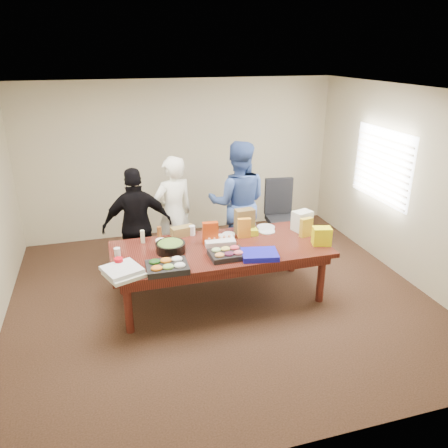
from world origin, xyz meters
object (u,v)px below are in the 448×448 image
object	(u,v)px
office_chair	(283,218)
person_right	(238,203)
sheet_cake	(219,241)
conference_table	(220,273)
person_center	(174,215)
salad_bowl	(171,247)

from	to	relation	value
office_chair	person_right	distance (m)	0.94
person_right	sheet_cake	size ratio (longest dim) A/B	4.81
conference_table	person_right	bearing A→B (deg)	61.28
person_right	sheet_cake	world-z (taller)	person_right
person_center	person_right	size ratio (longest dim) A/B	0.92
sheet_cake	salad_bowl	size ratio (longest dim) A/B	1.05
person_center	person_right	bearing A→B (deg)	162.95
person_right	conference_table	bearing A→B (deg)	78.41
office_chair	person_right	world-z (taller)	person_right
office_chair	person_right	xyz separation A→B (m)	(-0.84, -0.17, 0.39)
conference_table	person_right	size ratio (longest dim) A/B	1.47
person_center	person_right	xyz separation A→B (m)	(1.00, 0.03, 0.07)
person_center	office_chair	bearing A→B (deg)	167.51
person_right	salad_bowl	world-z (taller)	person_right
conference_table	person_center	size ratio (longest dim) A/B	1.59
person_right	salad_bowl	bearing A→B (deg)	56.71
person_right	person_center	bearing A→B (deg)	18.95
conference_table	office_chair	world-z (taller)	office_chair
conference_table	office_chair	bearing A→B (deg)	40.86
person_right	salad_bowl	xyz separation A→B (m)	(-1.22, -1.01, -0.14)
person_center	sheet_cake	world-z (taller)	person_center
conference_table	salad_bowl	distance (m)	0.78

